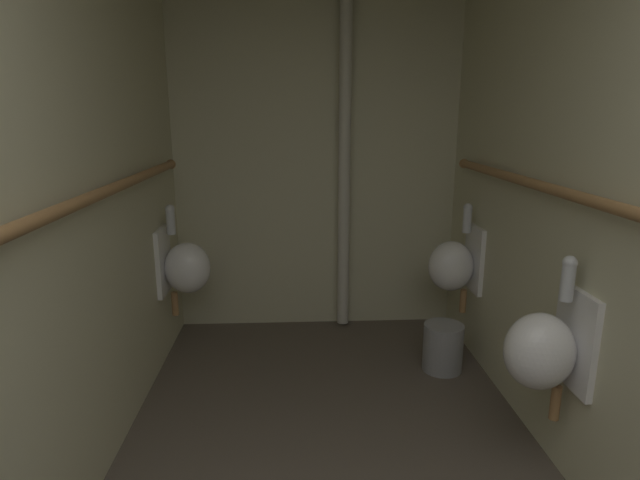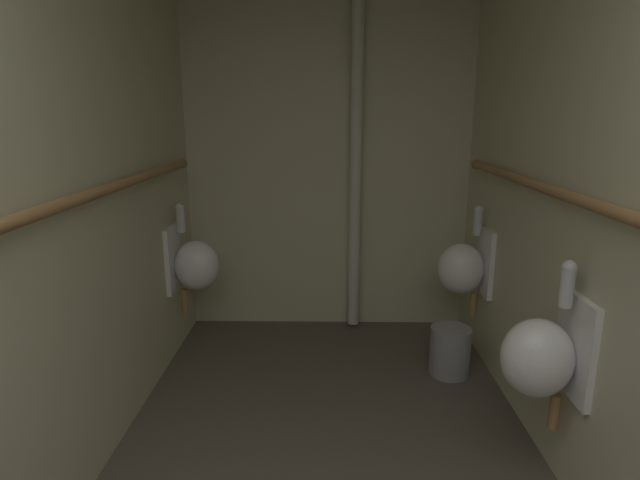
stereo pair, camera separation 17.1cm
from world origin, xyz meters
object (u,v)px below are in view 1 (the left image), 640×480
(urinal_right_far, at_px, (454,264))
(waste_bin, at_px, (443,347))
(urinal_left_mid, at_px, (184,266))
(urinal_right_mid, at_px, (544,349))
(standpipe_back_wall, at_px, (345,151))

(urinal_right_far, xyz_separation_m, waste_bin, (-0.12, -0.26, -0.48))
(urinal_left_mid, xyz_separation_m, urinal_right_mid, (1.80, -1.32, 0.00))
(standpipe_back_wall, height_order, waste_bin, standpipe_back_wall)
(urinal_right_mid, bearing_deg, standpipe_back_wall, 111.53)
(urinal_right_mid, height_order, waste_bin, urinal_right_mid)
(urinal_left_mid, height_order, standpipe_back_wall, standpipe_back_wall)
(urinal_right_far, relative_size, waste_bin, 2.45)
(urinal_left_mid, relative_size, waste_bin, 2.45)
(urinal_right_far, height_order, standpipe_back_wall, standpipe_back_wall)
(urinal_right_far, bearing_deg, urinal_right_mid, -90.00)
(urinal_right_mid, distance_m, waste_bin, 1.13)
(urinal_left_mid, distance_m, waste_bin, 1.77)
(urinal_right_mid, xyz_separation_m, urinal_right_far, (0.00, 1.28, 0.00))
(standpipe_back_wall, bearing_deg, urinal_left_mid, -158.09)
(urinal_right_mid, xyz_separation_m, waste_bin, (-0.12, 1.02, -0.48))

